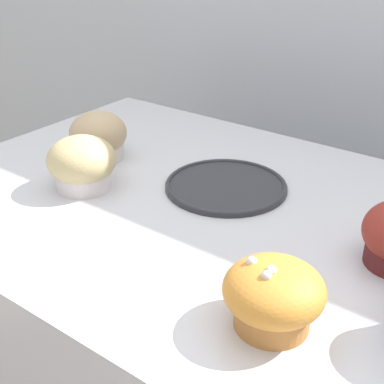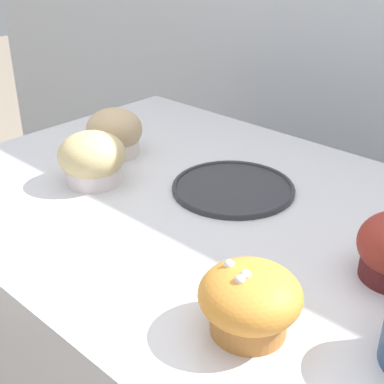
# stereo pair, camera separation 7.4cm
# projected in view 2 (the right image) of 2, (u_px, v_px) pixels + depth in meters

# --- Properties ---
(muffin_front_center) EXTENTS (0.10, 0.10, 0.08)m
(muffin_front_center) POSITION_uv_depth(u_px,v_px,m) (114.00, 133.00, 0.96)
(muffin_front_center) COLOR silver
(muffin_front_center) RESTS_ON display_counter
(muffin_back_right) EXTENTS (0.11, 0.11, 0.08)m
(muffin_back_right) POSITION_uv_depth(u_px,v_px,m) (250.00, 300.00, 0.54)
(muffin_back_right) COLOR #CB803C
(muffin_back_right) RESTS_ON display_counter
(muffin_front_left) EXTENTS (0.11, 0.11, 0.08)m
(muffin_front_left) POSITION_uv_depth(u_px,v_px,m) (92.00, 159.00, 0.85)
(muffin_front_left) COLOR white
(muffin_front_left) RESTS_ON display_counter
(serving_plate) EXTENTS (0.19, 0.19, 0.01)m
(serving_plate) POSITION_uv_depth(u_px,v_px,m) (233.00, 187.00, 0.84)
(serving_plate) COLOR #2D2D33
(serving_plate) RESTS_ON display_counter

